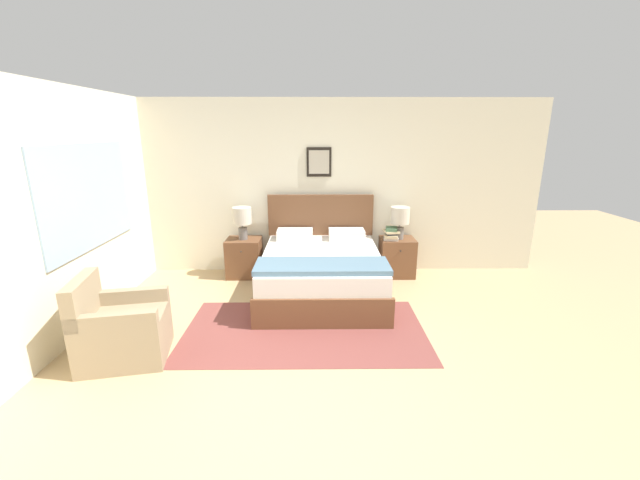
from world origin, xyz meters
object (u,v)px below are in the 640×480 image
at_px(bed, 321,271).
at_px(nightstand_near_window, 244,257).
at_px(nightstand_by_door, 397,257).
at_px(armchair, 121,330).
at_px(table_lamp_near_window, 242,218).
at_px(table_lamp_by_door, 400,218).

height_order(bed, nightstand_near_window, bed).
bearing_deg(nightstand_by_door, armchair, -144.16).
bearing_deg(nightstand_by_door, nightstand_near_window, 180.00).
xyz_separation_m(nightstand_by_door, table_lamp_near_window, (-2.31, -0.01, 0.61)).
bearing_deg(nightstand_near_window, bed, -32.07).
bearing_deg(nightstand_by_door, table_lamp_near_window, -179.78).
relative_size(armchair, table_lamp_near_window, 1.79).
xyz_separation_m(table_lamp_near_window, table_lamp_by_door, (2.32, 0.00, 0.00)).
relative_size(bed, table_lamp_by_door, 3.98).
height_order(bed, table_lamp_near_window, bed).
relative_size(bed, nightstand_by_door, 3.31).
height_order(table_lamp_near_window, table_lamp_by_door, same).
relative_size(nightstand_by_door, table_lamp_near_window, 1.20).
relative_size(nightstand_by_door, table_lamp_by_door, 1.20).
bearing_deg(bed, armchair, -142.08).
distance_m(armchair, nightstand_near_window, 2.38).
xyz_separation_m(nightstand_near_window, nightstand_by_door, (2.31, 0.00, 0.00)).
bearing_deg(bed, table_lamp_near_window, 148.21).
distance_m(table_lamp_near_window, table_lamp_by_door, 2.32).
relative_size(bed, armchair, 2.22).
bearing_deg(table_lamp_near_window, nightstand_by_door, 0.22).
bearing_deg(armchair, table_lamp_near_window, 149.84).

